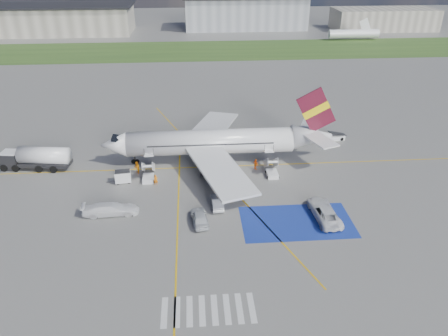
{
  "coord_description": "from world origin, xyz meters",
  "views": [
    {
      "loc": [
        -2.65,
        -48.89,
        31.38
      ],
      "look_at": [
        1.45,
        4.71,
        3.5
      ],
      "focal_mm": 35.0,
      "sensor_mm": 36.0,
      "label": 1
    }
  ],
  "objects_px": {
    "gpu_cart": "(123,177)",
    "airliner": "(220,142)",
    "van_white_a": "(324,210)",
    "car_silver_b": "(217,202)",
    "car_silver_a": "(200,217)",
    "van_white_b": "(110,207)",
    "fuel_tanker": "(37,160)",
    "belt_loader": "(331,138)"
  },
  "relations": [
    {
      "from": "car_silver_a",
      "to": "car_silver_b",
      "type": "bearing_deg",
      "value": -131.01
    },
    {
      "from": "van_white_a",
      "to": "car_silver_b",
      "type": "bearing_deg",
      "value": -18.23
    },
    {
      "from": "car_silver_a",
      "to": "van_white_a",
      "type": "height_order",
      "value": "van_white_a"
    },
    {
      "from": "car_silver_a",
      "to": "car_silver_b",
      "type": "xyz_separation_m",
      "value": [
        2.44,
        3.6,
        -0.12
      ]
    },
    {
      "from": "airliner",
      "to": "van_white_a",
      "type": "bearing_deg",
      "value": -54.68
    },
    {
      "from": "airliner",
      "to": "van_white_a",
      "type": "xyz_separation_m",
      "value": [
        12.17,
        -17.17,
        -2.3
      ]
    },
    {
      "from": "gpu_cart",
      "to": "van_white_a",
      "type": "bearing_deg",
      "value": -29.77
    },
    {
      "from": "belt_loader",
      "to": "van_white_a",
      "type": "bearing_deg",
      "value": -117.03
    },
    {
      "from": "fuel_tanker",
      "to": "belt_loader",
      "type": "bearing_deg",
      "value": 16.42
    },
    {
      "from": "fuel_tanker",
      "to": "airliner",
      "type": "bearing_deg",
      "value": 8.76
    },
    {
      "from": "car_silver_b",
      "to": "van_white_b",
      "type": "bearing_deg",
      "value": 1.38
    },
    {
      "from": "airliner",
      "to": "fuel_tanker",
      "type": "distance_m",
      "value": 28.52
    },
    {
      "from": "fuel_tanker",
      "to": "car_silver_a",
      "type": "relative_size",
      "value": 2.27
    },
    {
      "from": "belt_loader",
      "to": "airliner",
      "type": "bearing_deg",
      "value": -169.72
    },
    {
      "from": "fuel_tanker",
      "to": "van_white_b",
      "type": "relative_size",
      "value": 2.0
    },
    {
      "from": "car_silver_a",
      "to": "van_white_a",
      "type": "xyz_separation_m",
      "value": [
        15.9,
        0.05,
        0.28
      ]
    },
    {
      "from": "fuel_tanker",
      "to": "car_silver_a",
      "type": "height_order",
      "value": "fuel_tanker"
    },
    {
      "from": "airliner",
      "to": "fuel_tanker",
      "type": "relative_size",
      "value": 3.41
    },
    {
      "from": "belt_loader",
      "to": "car_silver_b",
      "type": "height_order",
      "value": "belt_loader"
    },
    {
      "from": "car_silver_b",
      "to": "van_white_b",
      "type": "xyz_separation_m",
      "value": [
        -13.85,
        -0.81,
        0.37
      ]
    },
    {
      "from": "fuel_tanker",
      "to": "car_silver_b",
      "type": "bearing_deg",
      "value": -18.01
    },
    {
      "from": "car_silver_a",
      "to": "van_white_b",
      "type": "distance_m",
      "value": 11.75
    },
    {
      "from": "car_silver_b",
      "to": "van_white_b",
      "type": "relative_size",
      "value": 0.78
    },
    {
      "from": "car_silver_a",
      "to": "fuel_tanker",
      "type": "bearing_deg",
      "value": -40.95
    },
    {
      "from": "van_white_a",
      "to": "van_white_b",
      "type": "relative_size",
      "value": 1.08
    },
    {
      "from": "gpu_cart",
      "to": "van_white_b",
      "type": "height_order",
      "value": "van_white_b"
    },
    {
      "from": "fuel_tanker",
      "to": "belt_loader",
      "type": "distance_m",
      "value": 49.24
    },
    {
      "from": "car_silver_b",
      "to": "car_silver_a",
      "type": "bearing_deg",
      "value": 53.84
    },
    {
      "from": "fuel_tanker",
      "to": "car_silver_b",
      "type": "height_order",
      "value": "fuel_tanker"
    },
    {
      "from": "airliner",
      "to": "van_white_b",
      "type": "xyz_separation_m",
      "value": [
        -15.14,
        -14.43,
        -2.33
      ]
    },
    {
      "from": "van_white_b",
      "to": "airliner",
      "type": "bearing_deg",
      "value": -48.26
    },
    {
      "from": "belt_loader",
      "to": "car_silver_b",
      "type": "xyz_separation_m",
      "value": [
        -21.51,
        -20.5,
        0.29
      ]
    },
    {
      "from": "gpu_cart",
      "to": "airliner",
      "type": "bearing_deg",
      "value": 15.19
    },
    {
      "from": "airliner",
      "to": "van_white_b",
      "type": "relative_size",
      "value": 6.82
    },
    {
      "from": "gpu_cart",
      "to": "van_white_b",
      "type": "relative_size",
      "value": 0.45
    },
    {
      "from": "van_white_a",
      "to": "van_white_b",
      "type": "distance_m",
      "value": 27.45
    },
    {
      "from": "belt_loader",
      "to": "van_white_a",
      "type": "height_order",
      "value": "van_white_a"
    },
    {
      "from": "fuel_tanker",
      "to": "car_silver_a",
      "type": "xyz_separation_m",
      "value": [
        24.72,
        -16.76,
        -0.7
      ]
    },
    {
      "from": "airliner",
      "to": "belt_loader",
      "type": "distance_m",
      "value": 21.57
    },
    {
      "from": "airliner",
      "to": "van_white_a",
      "type": "relative_size",
      "value": 6.33
    },
    {
      "from": "fuel_tanker",
      "to": "car_silver_b",
      "type": "distance_m",
      "value": 30.2
    },
    {
      "from": "airliner",
      "to": "belt_loader",
      "type": "xyz_separation_m",
      "value": [
        20.23,
        6.88,
        -3.0
      ]
    }
  ]
}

